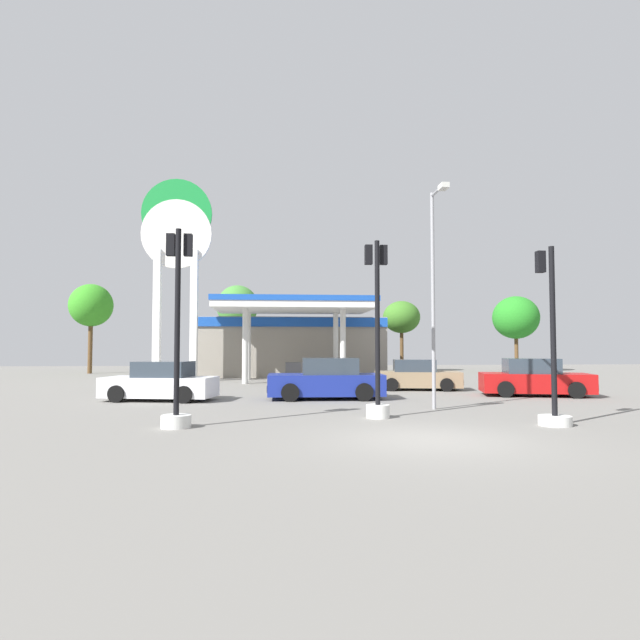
{
  "coord_description": "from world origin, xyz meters",
  "views": [
    {
      "loc": [
        -3.41,
        -11.44,
        2.05
      ],
      "look_at": [
        -0.77,
        18.57,
        3.53
      ],
      "focal_mm": 29.83,
      "sensor_mm": 36.0,
      "label": 1
    }
  ],
  "objects_px": {
    "car_2": "(160,383)",
    "traffic_signal_1": "(177,358)",
    "station_pole_sign": "(176,252)",
    "car_0": "(326,380)",
    "tree_0": "(91,306)",
    "car_3": "(534,379)",
    "tree_1": "(237,306)",
    "traffic_signal_3": "(553,375)",
    "traffic_signal_2": "(377,353)",
    "corner_streetlamp": "(435,278)",
    "tree_3": "(516,318)",
    "tree_2": "(402,317)",
    "car_1": "(417,376)"
  },
  "relations": [
    {
      "from": "car_0",
      "to": "car_3",
      "type": "distance_m",
      "value": 8.67
    },
    {
      "from": "car_3",
      "to": "tree_1",
      "type": "bearing_deg",
      "value": 122.83
    },
    {
      "from": "station_pole_sign",
      "to": "car_1",
      "type": "distance_m",
      "value": 15.79
    },
    {
      "from": "traffic_signal_2",
      "to": "tree_2",
      "type": "relative_size",
      "value": 0.9
    },
    {
      "from": "traffic_signal_1",
      "to": "corner_streetlamp",
      "type": "height_order",
      "value": "corner_streetlamp"
    },
    {
      "from": "tree_2",
      "to": "tree_1",
      "type": "bearing_deg",
      "value": 178.7
    },
    {
      "from": "traffic_signal_1",
      "to": "traffic_signal_2",
      "type": "distance_m",
      "value": 5.56
    },
    {
      "from": "traffic_signal_1",
      "to": "tree_1",
      "type": "bearing_deg",
      "value": 90.81
    },
    {
      "from": "traffic_signal_3",
      "to": "car_2",
      "type": "bearing_deg",
      "value": 147.59
    },
    {
      "from": "tree_0",
      "to": "corner_streetlamp",
      "type": "bearing_deg",
      "value": -52.28
    },
    {
      "from": "station_pole_sign",
      "to": "car_3",
      "type": "height_order",
      "value": "station_pole_sign"
    },
    {
      "from": "traffic_signal_2",
      "to": "corner_streetlamp",
      "type": "xyz_separation_m",
      "value": [
        2.23,
        1.66,
        2.42
      ]
    },
    {
      "from": "station_pole_sign",
      "to": "car_3",
      "type": "bearing_deg",
      "value": -32.3
    },
    {
      "from": "car_0",
      "to": "tree_0",
      "type": "bearing_deg",
      "value": 127.36
    },
    {
      "from": "car_3",
      "to": "station_pole_sign",
      "type": "bearing_deg",
      "value": 147.7
    },
    {
      "from": "car_1",
      "to": "traffic_signal_1",
      "type": "relative_size",
      "value": 0.83
    },
    {
      "from": "traffic_signal_3",
      "to": "tree_0",
      "type": "bearing_deg",
      "value": 126.83
    },
    {
      "from": "car_3",
      "to": "tree_0",
      "type": "xyz_separation_m",
      "value": [
        -24.36,
        20.04,
        4.37
      ]
    },
    {
      "from": "car_2",
      "to": "tree_0",
      "type": "xyz_separation_m",
      "value": [
        -9.42,
        20.6,
        4.4
      ]
    },
    {
      "from": "station_pole_sign",
      "to": "tree_1",
      "type": "bearing_deg",
      "value": 74.95
    },
    {
      "from": "car_0",
      "to": "traffic_signal_3",
      "type": "relative_size",
      "value": 0.97
    },
    {
      "from": "tree_3",
      "to": "car_0",
      "type": "bearing_deg",
      "value": -130.03
    },
    {
      "from": "car_1",
      "to": "tree_0",
      "type": "bearing_deg",
      "value": 140.64
    },
    {
      "from": "traffic_signal_1",
      "to": "tree_1",
      "type": "relative_size",
      "value": 0.74
    },
    {
      "from": "car_0",
      "to": "traffic_signal_1",
      "type": "bearing_deg",
      "value": -123.21
    },
    {
      "from": "traffic_signal_3",
      "to": "traffic_signal_1",
      "type": "bearing_deg",
      "value": 177.16
    },
    {
      "from": "traffic_signal_1",
      "to": "corner_streetlamp",
      "type": "bearing_deg",
      "value": 21.53
    },
    {
      "from": "traffic_signal_1",
      "to": "car_0",
      "type": "bearing_deg",
      "value": 56.79
    },
    {
      "from": "tree_3",
      "to": "corner_streetlamp",
      "type": "bearing_deg",
      "value": -120.23
    },
    {
      "from": "station_pole_sign",
      "to": "car_0",
      "type": "distance_m",
      "value": 14.98
    },
    {
      "from": "tree_3",
      "to": "tree_1",
      "type": "bearing_deg",
      "value": 178.51
    },
    {
      "from": "traffic_signal_3",
      "to": "tree_1",
      "type": "height_order",
      "value": "tree_1"
    },
    {
      "from": "traffic_signal_1",
      "to": "tree_3",
      "type": "height_order",
      "value": "tree_3"
    },
    {
      "from": "tree_1",
      "to": "tree_2",
      "type": "distance_m",
      "value": 13.08
    },
    {
      "from": "traffic_signal_1",
      "to": "tree_2",
      "type": "relative_size",
      "value": 0.89
    },
    {
      "from": "car_0",
      "to": "car_1",
      "type": "xyz_separation_m",
      "value": [
        4.64,
        3.87,
        -0.08
      ]
    },
    {
      "from": "car_2",
      "to": "corner_streetlamp",
      "type": "bearing_deg",
      "value": -21.84
    },
    {
      "from": "traffic_signal_2",
      "to": "corner_streetlamp",
      "type": "distance_m",
      "value": 3.69
    },
    {
      "from": "car_0",
      "to": "tree_3",
      "type": "distance_m",
      "value": 27.54
    },
    {
      "from": "tree_2",
      "to": "car_2",
      "type": "bearing_deg",
      "value": -124.25
    },
    {
      "from": "corner_streetlamp",
      "to": "tree_3",
      "type": "bearing_deg",
      "value": 59.77
    },
    {
      "from": "tree_0",
      "to": "car_3",
      "type": "bearing_deg",
      "value": -39.44
    },
    {
      "from": "car_0",
      "to": "car_3",
      "type": "height_order",
      "value": "car_0"
    },
    {
      "from": "station_pole_sign",
      "to": "traffic_signal_1",
      "type": "relative_size",
      "value": 2.36
    },
    {
      "from": "car_3",
      "to": "car_0",
      "type": "bearing_deg",
      "value": -176.55
    },
    {
      "from": "traffic_signal_1",
      "to": "car_2",
      "type": "bearing_deg",
      "value": 104.89
    },
    {
      "from": "tree_3",
      "to": "car_3",
      "type": "bearing_deg",
      "value": -113.59
    },
    {
      "from": "tree_2",
      "to": "station_pole_sign",
      "type": "bearing_deg",
      "value": -147.04
    },
    {
      "from": "car_2",
      "to": "traffic_signal_1",
      "type": "bearing_deg",
      "value": -75.11
    },
    {
      "from": "corner_streetlamp",
      "to": "traffic_signal_3",
      "type": "bearing_deg",
      "value": -59.97
    }
  ]
}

